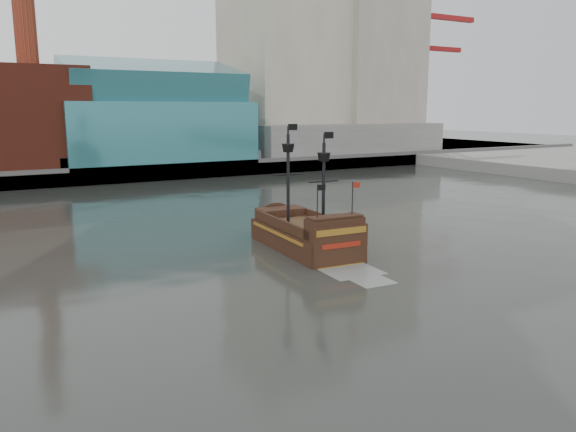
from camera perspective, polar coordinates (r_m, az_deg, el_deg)
ground at (r=30.23m, az=7.91°, el=-10.59°), size 400.00×400.00×0.00m
promenade_far at (r=115.90m, az=-21.10°, el=5.21°), size 220.00×60.00×2.00m
seawall at (r=86.97m, az=-18.07°, el=3.94°), size 220.00×1.00×2.60m
skyline at (r=109.92m, az=-18.54°, el=17.43°), size 149.00×45.00×62.00m
crane_a at (r=141.88m, az=13.30°, el=13.89°), size 22.50×4.00×32.25m
crane_b at (r=155.58m, az=13.33°, el=12.29°), size 19.10×4.00×26.25m
pirate_ship at (r=44.37m, az=1.77°, el=-2.22°), size 5.14×14.30×10.54m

